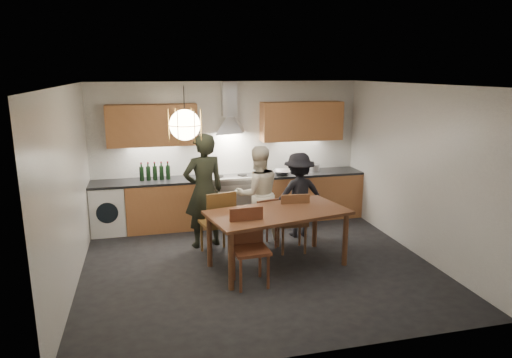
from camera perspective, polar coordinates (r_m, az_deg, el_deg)
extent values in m
plane|color=black|center=(6.85, 0.19, -10.62)|extent=(5.00, 5.00, 0.00)
cube|color=white|center=(8.59, -3.46, 3.40)|extent=(5.00, 0.02, 2.60)
cube|color=white|center=(4.37, 7.43, -6.61)|extent=(5.00, 0.02, 2.60)
cube|color=white|center=(6.32, -22.36, -1.23)|extent=(0.02, 4.50, 2.60)
cube|color=white|center=(7.43, 19.25, 1.09)|extent=(0.02, 4.50, 2.60)
cube|color=silver|center=(6.26, 0.21, 11.69)|extent=(5.00, 4.50, 0.02)
cube|color=#CF854F|center=(8.36, -10.95, -3.22)|extent=(1.45, 0.60, 0.86)
cube|color=#CF854F|center=(8.88, 6.39, -2.08)|extent=(2.05, 0.60, 0.86)
cube|color=white|center=(8.39, -17.96, -3.63)|extent=(0.58, 0.58, 0.85)
cube|color=black|center=(8.24, -13.16, -0.34)|extent=(2.05, 0.62, 0.04)
cube|color=black|center=(8.77, 6.46, 0.75)|extent=(2.05, 0.62, 0.04)
cube|color=silver|center=(8.50, -3.00, -2.92)|extent=(0.90, 0.60, 0.80)
cube|color=black|center=(8.24, -2.62, -3.60)|extent=(0.78, 0.02, 0.42)
cube|color=slate|center=(8.39, -3.04, -0.04)|extent=(0.90, 0.60, 0.08)
cube|color=silver|center=(8.13, -2.70, -0.04)|extent=(0.90, 0.08, 0.04)
cube|color=#C5814C|center=(8.20, -12.84, 6.57)|extent=(1.55, 0.35, 0.72)
cube|color=#C5814C|center=(8.69, 5.73, 7.21)|extent=(1.55, 0.35, 0.72)
cube|color=silver|center=(8.34, -3.39, 9.96)|extent=(0.26, 0.22, 0.62)
cylinder|color=black|center=(6.01, -8.97, 9.07)|extent=(0.01, 0.01, 0.50)
sphere|color=#FFE0A5|center=(6.03, -8.88, 6.70)|extent=(0.40, 0.40, 0.40)
torus|color=gold|center=(6.03, -8.88, 6.70)|extent=(0.43, 0.43, 0.01)
cube|color=brown|center=(6.53, 2.76, -4.22)|extent=(2.13, 1.37, 0.04)
cylinder|color=brown|center=(5.97, -3.15, -10.23)|extent=(0.08, 0.08, 0.79)
cylinder|color=brown|center=(6.67, -5.84, -7.68)|extent=(0.08, 0.08, 0.79)
cylinder|color=brown|center=(6.81, 11.10, -7.44)|extent=(0.08, 0.08, 0.79)
cylinder|color=brown|center=(7.43, 7.37, -5.49)|extent=(0.08, 0.08, 0.79)
cube|color=brown|center=(7.09, -4.92, -5.50)|extent=(0.55, 0.55, 0.04)
cube|color=brown|center=(6.81, -4.32, -3.82)|extent=(0.46, 0.14, 0.51)
cylinder|color=brown|center=(7.40, -4.04, -6.78)|extent=(0.04, 0.04, 0.48)
cylinder|color=brown|center=(7.08, -2.89, -7.73)|extent=(0.04, 0.04, 0.48)
cylinder|color=brown|center=(7.28, -6.81, -7.20)|extent=(0.04, 0.04, 0.48)
cylinder|color=brown|center=(6.95, -5.76, -8.20)|extent=(0.04, 0.04, 0.48)
cube|color=brown|center=(7.36, 0.89, -5.51)|extent=(0.45, 0.45, 0.04)
cube|color=brown|center=(7.14, 1.51, -4.21)|extent=(0.37, 0.11, 0.41)
cylinder|color=brown|center=(7.62, 1.39, -6.51)|extent=(0.03, 0.03, 0.38)
cylinder|color=brown|center=(7.37, 2.48, -7.23)|extent=(0.03, 0.03, 0.38)
cylinder|color=brown|center=(7.49, -0.69, -6.86)|extent=(0.03, 0.03, 0.38)
cylinder|color=brown|center=(7.24, 0.34, -7.61)|extent=(0.03, 0.03, 0.38)
cube|color=brown|center=(7.21, 4.50, -5.39)|extent=(0.48, 0.48, 0.04)
cube|color=brown|center=(6.95, 4.91, -3.87)|extent=(0.44, 0.08, 0.48)
cylinder|color=brown|center=(7.49, 5.48, -6.66)|extent=(0.04, 0.04, 0.45)
cylinder|color=brown|center=(7.17, 6.18, -7.61)|extent=(0.04, 0.04, 0.45)
cylinder|color=brown|center=(7.42, 2.80, -6.82)|extent=(0.04, 0.04, 0.45)
cylinder|color=brown|center=(7.09, 3.38, -7.80)|extent=(0.04, 0.04, 0.45)
cube|color=brown|center=(6.06, -0.68, -8.87)|extent=(0.48, 0.48, 0.04)
cube|color=brown|center=(6.15, -1.21, -5.82)|extent=(0.46, 0.06, 0.50)
cylinder|color=brown|center=(5.96, -1.92, -11.98)|extent=(0.04, 0.04, 0.47)
cylinder|color=brown|center=(6.29, -2.79, -10.58)|extent=(0.04, 0.04, 0.47)
cylinder|color=brown|center=(6.05, 1.54, -11.55)|extent=(0.04, 0.04, 0.47)
cylinder|color=brown|center=(6.37, 0.49, -10.21)|extent=(0.04, 0.04, 0.47)
imported|color=black|center=(7.30, -6.53, -1.48)|extent=(0.76, 0.59, 1.84)
imported|color=white|center=(7.54, 0.23, -1.88)|extent=(0.83, 0.67, 1.60)
imported|color=black|center=(7.80, 5.35, -1.99)|extent=(0.96, 0.59, 1.45)
imported|color=#B9B8BC|center=(8.50, 3.26, 0.83)|extent=(0.43, 0.43, 0.08)
cylinder|color=#BDBCC0|center=(8.81, 7.28, 1.36)|extent=(0.23, 0.23, 0.13)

